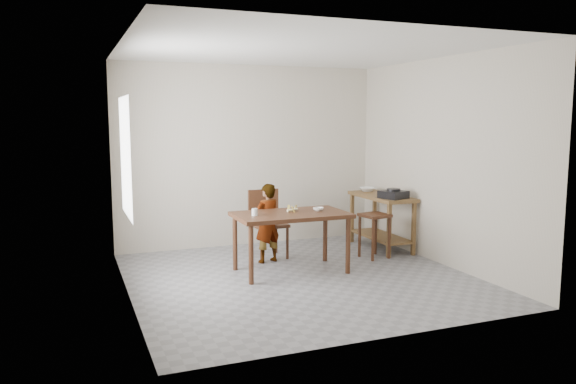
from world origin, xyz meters
name	(u,v)px	position (x,y,z in m)	size (l,w,h in m)	color
floor	(300,279)	(0.00, 0.00, -0.02)	(4.00, 4.00, 0.04)	gray
ceiling	(301,48)	(0.00, 0.00, 2.72)	(4.00, 4.00, 0.04)	white
wall_back	(249,156)	(0.00, 2.02, 1.35)	(4.00, 0.04, 2.70)	beige
wall_front	(393,186)	(0.00, -2.02, 1.35)	(4.00, 0.04, 2.70)	beige
wall_left	(123,173)	(-2.02, 0.00, 1.35)	(0.04, 4.00, 2.70)	beige
wall_right	(442,162)	(2.02, 0.00, 1.35)	(0.04, 4.00, 2.70)	beige
window_pane	(125,157)	(-1.97, 0.20, 1.50)	(0.02, 1.10, 1.30)	white
dining_table	(291,242)	(0.00, 0.30, 0.38)	(1.40, 0.80, 0.75)	#412414
prep_counter	(381,222)	(1.72, 1.00, 0.40)	(0.50, 1.20, 0.80)	brown
child	(267,223)	(-0.12, 0.86, 0.53)	(0.39, 0.25, 1.06)	white
dining_chair	(269,224)	(-0.01, 1.10, 0.46)	(0.45, 0.45, 0.93)	#412414
stool	(374,236)	(1.34, 0.55, 0.31)	(0.35, 0.35, 0.61)	#412414
glass_tumbler	(255,212)	(-0.48, 0.28, 0.79)	(0.07, 0.07, 0.09)	silver
small_bowl	(318,209)	(0.38, 0.32, 0.77)	(0.14, 0.14, 0.04)	silver
banana	(292,209)	(0.05, 0.38, 0.78)	(0.17, 0.12, 0.06)	#EEC748
serving_bowl	(367,189)	(1.72, 1.43, 0.83)	(0.24, 0.24, 0.06)	silver
gas_burner	(393,195)	(1.68, 0.63, 0.85)	(0.32, 0.32, 0.11)	black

